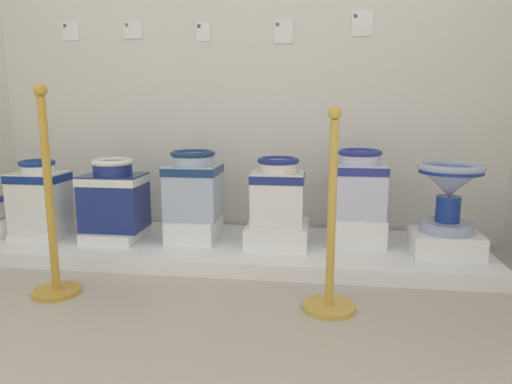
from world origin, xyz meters
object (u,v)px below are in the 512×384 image
Objects in this scene: plinth_block_squat_floral at (43,234)px; info_placard_fifth at (362,23)px; plinth_block_slender_white at (357,229)px; info_placard_third at (203,32)px; antique_toilet_broad_patterned at (450,187)px; stanchion_post_near_left at (52,230)px; info_placard_second at (133,30)px; plinth_block_broad_patterned at (445,243)px; antique_toilet_tall_cobalt at (193,184)px; antique_toilet_rightmost at (114,194)px; info_placard_first at (70,31)px; stanchion_post_near_right at (331,252)px; plinth_block_tall_cobalt at (195,228)px; antique_toilet_squat_floral at (40,196)px; antique_toilet_central_ornate at (278,190)px; plinth_block_central_ornate at (278,234)px; info_placard_fourth at (283,31)px; plinth_block_rightmost at (116,234)px; antique_toilet_slender_white at (359,182)px.

plinth_block_squat_floral is 2.09× the size of info_placard_fifth.
info_placard_third is (-1.07, 0.35, 1.28)m from plinth_block_slender_white.
antique_toilet_broad_patterned is (0.50, -0.17, 0.32)m from plinth_block_slender_white.
plinth_block_slender_white is 0.32× the size of stanchion_post_near_left.
plinth_block_squat_floral is 2.47× the size of info_placard_second.
antique_toilet_tall_cobalt is at bearing 176.13° from plinth_block_broad_patterned.
info_placard_first is at bearing 135.40° from antique_toilet_rightmost.
plinth_block_broad_patterned is 2.18m from stanchion_post_near_left.
antique_toilet_rightmost is 1.55m from stanchion_post_near_right.
plinth_block_tall_cobalt is 0.84× the size of antique_toilet_tall_cobalt.
antique_toilet_central_ornate reaches higher than antique_toilet_squat_floral.
plinth_block_central_ornate is (0.55, -0.05, -0.30)m from antique_toilet_tall_cobalt.
plinth_block_squat_floral is at bearing -165.99° from info_placard_fifth.
antique_toilet_squat_floral is at bearing -177.92° from plinth_block_central_ornate.
stanchion_post_near_left is (-1.06, -1.19, -1.11)m from info_placard_fourth.
stanchion_post_near_left is at bearing -152.01° from plinth_block_slender_white.
info_placard_third is 0.13× the size of stanchion_post_near_right.
info_placard_fourth is at bearing 37.62° from antique_toilet_tall_cobalt.
antique_toilet_central_ornate is at bearing -4.73° from antique_toilet_tall_cobalt.
plinth_block_squat_floral is at bearing -174.22° from plinth_block_tall_cobalt.
antique_toilet_broad_patterned is at bearing -11.50° from info_placard_first.
antique_toilet_broad_patterned is at bearing 44.08° from stanchion_post_near_right.
plinth_block_tall_cobalt is 0.91× the size of antique_toilet_broad_patterned.
info_placard_first reaches higher than plinth_block_rightmost.
plinth_block_tall_cobalt is 2.90× the size of info_placard_third.
antique_toilet_tall_cobalt is 2.77× the size of info_placard_fifth.
antique_toilet_slender_white is at bearing 3.39° from plinth_block_tall_cobalt.
antique_toilet_broad_patterned is (0.50, -0.17, 0.01)m from antique_toilet_slender_white.
plinth_block_broad_patterned is 0.41× the size of stanchion_post_near_right.
antique_toilet_central_ornate is at bearing -4.73° from plinth_block_tall_cobalt.
info_placard_third is at bearing 141.07° from plinth_block_central_ornate.
plinth_block_tall_cobalt reaches higher than plinth_block_broad_patterned.
antique_toilet_squat_floral is 1.03× the size of antique_toilet_rightmost.
info_placard_fifth reaches higher than plinth_block_central_ornate.
stanchion_post_near_right reaches higher than plinth_block_rightmost.
plinth_block_broad_patterned is 0.34m from antique_toilet_broad_patterned.
info_placard_fifth reaches higher than info_placard_second.
info_placard_fifth is at bearing 17.01° from antique_toilet_rightmost.
antique_toilet_rightmost is at bearing 152.99° from stanchion_post_near_right.
plinth_block_tall_cobalt is 0.35× the size of stanchion_post_near_left.
plinth_block_central_ornate is 0.98× the size of antique_toilet_broad_patterned.
antique_toilet_squat_floral is 1.02m from antique_toilet_tall_cobalt.
stanchion_post_near_left is at bearing -179.84° from stanchion_post_near_right.
info_placard_fifth is (1.08, 0.00, 0.03)m from info_placard_third.
plinth_block_central_ornate is at bearing -4.73° from plinth_block_tall_cobalt.
plinth_block_slender_white is 1.70m from info_placard_third.
stanchion_post_near_left is at bearing -90.66° from plinth_block_rightmost.
info_placard_fourth reaches higher than plinth_block_rightmost.
antique_toilet_central_ornate is 0.80m from stanchion_post_near_right.
info_placard_fifth reaches higher than stanchion_post_near_right.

